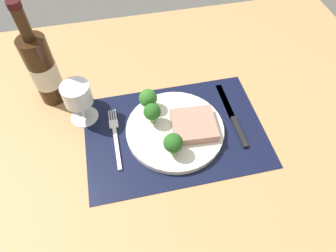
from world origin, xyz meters
TOP-DOWN VIEW (x-y plane):
  - ground_plane at (0.00, 0.00)cm, footprint 140.00×110.00cm
  - placemat at (0.00, 0.00)cm, footprint 47.32×32.50cm
  - plate at (0.00, 0.00)cm, footprint 25.86×25.86cm
  - steak at (4.77, -0.92)cm, footprint 11.86×11.21cm
  - broccoli_back_left at (-2.13, -6.95)cm, footprint 4.79×4.79cm
  - broccoli_center at (-5.48, 8.53)cm, footprint 4.95×4.95cm
  - broccoli_near_steak at (-5.28, 3.44)cm, footprint 4.49×4.49cm
  - fork at (-15.68, 1.42)cm, footprint 2.40×19.20cm
  - knife at (16.70, 0.53)cm, footprint 1.80×23.00cm
  - wine_bottle at (-31.39, 19.94)cm, footprint 7.32×7.32cm
  - wine_glass at (-23.28, 10.42)cm, footprint 7.59×7.59cm

SIDE VIEW (x-z plane):
  - ground_plane at x=0.00cm, z-range -3.00..0.00cm
  - placemat at x=0.00cm, z-range 0.00..0.30cm
  - fork at x=-15.68cm, z-range 0.30..0.80cm
  - knife at x=16.70cm, z-range 0.20..1.00cm
  - plate at x=0.00cm, z-range 0.30..1.90cm
  - steak at x=4.77cm, z-range 1.90..4.32cm
  - broccoli_center at x=-5.48cm, z-range 2.39..8.58cm
  - broccoli_back_left at x=-2.13cm, z-range 2.56..8.99cm
  - broccoli_near_steak at x=-5.28cm, z-range 2.66..8.98cm
  - wine_glass at x=-23.28cm, z-range 2.34..14.45cm
  - wine_bottle at x=-31.39cm, z-range -4.39..25.94cm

